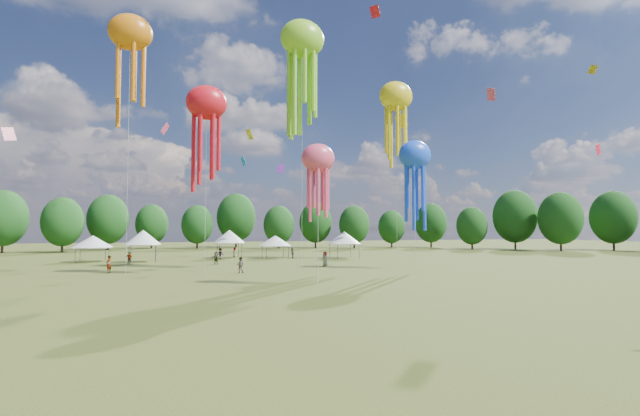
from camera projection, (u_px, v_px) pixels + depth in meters
name	position (u px, v px, depth m)	size (l,w,h in m)	color
ground	(467.00, 347.00, 17.70)	(300.00, 300.00, 0.00)	#384416
spectator_near	(240.00, 265.00, 47.25)	(0.80, 0.63, 1.66)	gray
spectators_far	(230.00, 256.00, 62.45)	(24.84, 23.22, 1.82)	gray
festival_tents	(222.00, 239.00, 67.87)	(41.11, 10.19, 4.42)	#47474C
show_kites	(315.00, 103.00, 54.41)	(40.93, 28.39, 28.16)	red
small_kites	(265.00, 33.00, 58.87)	(75.34, 56.42, 45.84)	red
treeline	(214.00, 217.00, 76.08)	(201.57, 95.24, 13.43)	#38281C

